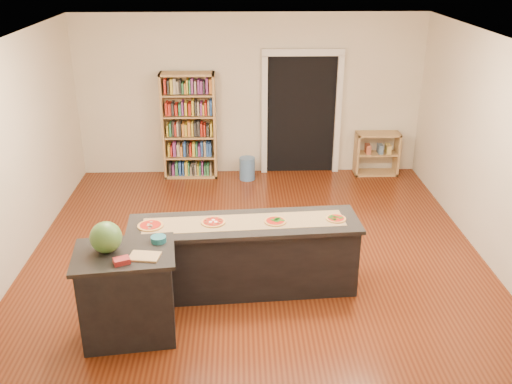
{
  "coord_description": "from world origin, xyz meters",
  "views": [
    {
      "loc": [
        -0.2,
        -6.25,
        3.79
      ],
      "look_at": [
        0.0,
        0.2,
        1.0
      ],
      "focal_mm": 40.0,
      "sensor_mm": 36.0,
      "label": 1
    }
  ],
  "objects_px": {
    "waste_bin": "(247,168)",
    "kitchen_island": "(245,256)",
    "watermelon": "(106,237)",
    "bookshelf": "(189,126)",
    "low_shelf": "(377,154)",
    "side_counter": "(128,294)"
  },
  "relations": [
    {
      "from": "waste_bin",
      "to": "kitchen_island",
      "type": "bearing_deg",
      "value": -91.48
    },
    {
      "from": "side_counter",
      "to": "bookshelf",
      "type": "distance_m",
      "value": 4.56
    },
    {
      "from": "kitchen_island",
      "to": "watermelon",
      "type": "distance_m",
      "value": 1.76
    },
    {
      "from": "kitchen_island",
      "to": "waste_bin",
      "type": "xyz_separation_m",
      "value": [
        0.09,
        3.49,
        -0.24
      ]
    },
    {
      "from": "kitchen_island",
      "to": "low_shelf",
      "type": "distance_m",
      "value": 4.4
    },
    {
      "from": "watermelon",
      "to": "low_shelf",
      "type": "bearing_deg",
      "value": 49.99
    },
    {
      "from": "bookshelf",
      "to": "low_shelf",
      "type": "relative_size",
      "value": 2.41
    },
    {
      "from": "kitchen_island",
      "to": "watermelon",
      "type": "relative_size",
      "value": 8.41
    },
    {
      "from": "side_counter",
      "to": "watermelon",
      "type": "xyz_separation_m",
      "value": [
        -0.16,
        0.02,
        0.65
      ]
    },
    {
      "from": "bookshelf",
      "to": "low_shelf",
      "type": "bearing_deg",
      "value": -0.0
    },
    {
      "from": "side_counter",
      "to": "waste_bin",
      "type": "distance_m",
      "value": 4.55
    },
    {
      "from": "kitchen_island",
      "to": "side_counter",
      "type": "bearing_deg",
      "value": -148.86
    },
    {
      "from": "bookshelf",
      "to": "low_shelf",
      "type": "xyz_separation_m",
      "value": [
        3.32,
        -0.0,
        -0.54
      ]
    },
    {
      "from": "bookshelf",
      "to": "watermelon",
      "type": "height_order",
      "value": "bookshelf"
    },
    {
      "from": "bookshelf",
      "to": "watermelon",
      "type": "distance_m",
      "value": 4.54
    },
    {
      "from": "bookshelf",
      "to": "low_shelf",
      "type": "distance_m",
      "value": 3.36
    },
    {
      "from": "watermelon",
      "to": "bookshelf",
      "type": "bearing_deg",
      "value": 84.07
    },
    {
      "from": "bookshelf",
      "to": "kitchen_island",
      "type": "bearing_deg",
      "value": -76.15
    },
    {
      "from": "side_counter",
      "to": "waste_bin",
      "type": "relative_size",
      "value": 2.52
    },
    {
      "from": "side_counter",
      "to": "waste_bin",
      "type": "height_order",
      "value": "side_counter"
    },
    {
      "from": "low_shelf",
      "to": "watermelon",
      "type": "relative_size",
      "value": 2.43
    },
    {
      "from": "bookshelf",
      "to": "waste_bin",
      "type": "distance_m",
      "value": 1.25
    }
  ]
}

